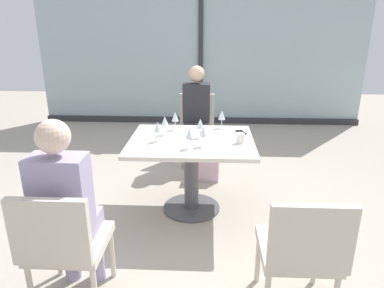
{
  "coord_description": "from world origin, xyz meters",
  "views": [
    {
      "loc": [
        0.16,
        -3.13,
        1.78
      ],
      "look_at": [
        0.0,
        0.1,
        0.65
      ],
      "focal_mm": 33.1,
      "sensor_mm": 36.0,
      "label": 1
    }
  ],
  "objects": [
    {
      "name": "wine_glass_4",
      "position": [
        0.11,
        -0.18,
        0.86
      ],
      "size": [
        0.07,
        0.07,
        0.18
      ],
      "color": "silver",
      "rests_on": "dining_table_main"
    },
    {
      "name": "handbag_0",
      "position": [
        0.13,
        0.69,
        0.14
      ],
      "size": [
        0.31,
        0.17,
        0.28
      ],
      "primitive_type": "cube",
      "rotation": [
        0.0,
        0.0,
        -0.05
      ],
      "color": "beige",
      "rests_on": "ground_plane"
    },
    {
      "name": "chair_near_window",
      "position": [
        0.0,
        1.32,
        0.5
      ],
      "size": [
        0.46,
        0.51,
        0.87
      ],
      "color": "beige",
      "rests_on": "ground_plane"
    },
    {
      "name": "wine_glass_1",
      "position": [
        0.29,
        0.4,
        0.86
      ],
      "size": [
        0.07,
        0.07,
        0.18
      ],
      "color": "silver",
      "rests_on": "dining_table_main"
    },
    {
      "name": "cell_phone_on_table",
      "position": [
        0.48,
        0.24,
        0.73
      ],
      "size": [
        0.11,
        0.16,
        0.01
      ],
      "primitive_type": "cube",
      "rotation": [
        0.0,
        0.0,
        0.29
      ],
      "color": "black",
      "rests_on": "dining_table_main"
    },
    {
      "name": "wine_glass_3",
      "position": [
        -0.26,
        0.14,
        0.86
      ],
      "size": [
        0.07,
        0.07,
        0.18
      ],
      "color": "silver",
      "rests_on": "dining_table_main"
    },
    {
      "name": "coffee_cup",
      "position": [
        0.45,
        -0.07,
        0.78
      ],
      "size": [
        0.08,
        0.08,
        0.09
      ],
      "primitive_type": "cylinder",
      "color": "white",
      "rests_on": "dining_table_main"
    },
    {
      "name": "chair_front_left",
      "position": [
        -0.72,
        -1.32,
        0.5
      ],
      "size": [
        0.46,
        0.5,
        0.87
      ],
      "color": "beige",
      "rests_on": "ground_plane"
    },
    {
      "name": "window_wall_backdrop",
      "position": [
        0.0,
        3.2,
        1.21
      ],
      "size": [
        5.69,
        0.1,
        2.7
      ],
      "color": "#A4B7BC",
      "rests_on": "ground_plane"
    },
    {
      "name": "wine_glass_0",
      "position": [
        0.08,
        0.07,
        0.86
      ],
      "size": [
        0.07,
        0.07,
        0.18
      ],
      "color": "silver",
      "rests_on": "dining_table_main"
    },
    {
      "name": "wine_glass_5",
      "position": [
        -0.18,
        0.31,
        0.86
      ],
      "size": [
        0.07,
        0.07,
        0.18
      ],
      "color": "silver",
      "rests_on": "dining_table_main"
    },
    {
      "name": "dining_table_main",
      "position": [
        0.0,
        0.0,
        0.54
      ],
      "size": [
        1.16,
        0.95,
        0.73
      ],
      "color": "silver",
      "rests_on": "ground_plane"
    },
    {
      "name": "ground_plane",
      "position": [
        0.0,
        0.0,
        0.0
      ],
      "size": [
        12.0,
        12.0,
        0.0
      ],
      "primitive_type": "plane",
      "color": "#A89E8E"
    },
    {
      "name": "person_near_window",
      "position": [
        -0.0,
        1.21,
        0.7
      ],
      "size": [
        0.34,
        0.39,
        1.26
      ],
      "color": "#28282D",
      "rests_on": "ground_plane"
    },
    {
      "name": "wine_glass_2",
      "position": [
        -0.01,
        -0.24,
        0.86
      ],
      "size": [
        0.07,
        0.07,
        0.18
      ],
      "color": "silver",
      "rests_on": "dining_table_main"
    },
    {
      "name": "chair_front_right",
      "position": [
        0.72,
        -1.32,
        0.5
      ],
      "size": [
        0.46,
        0.5,
        0.87
      ],
      "color": "beige",
      "rests_on": "ground_plane"
    },
    {
      "name": "person_front_left",
      "position": [
        -0.72,
        -1.21,
        0.7
      ],
      "size": [
        0.34,
        0.39,
        1.26
      ],
      "color": "#9E93B7",
      "rests_on": "ground_plane"
    },
    {
      "name": "wine_glass_6",
      "position": [
        -0.31,
        -0.06,
        0.86
      ],
      "size": [
        0.07,
        0.07,
        0.18
      ],
      "color": "silver",
      "rests_on": "dining_table_main"
    }
  ]
}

